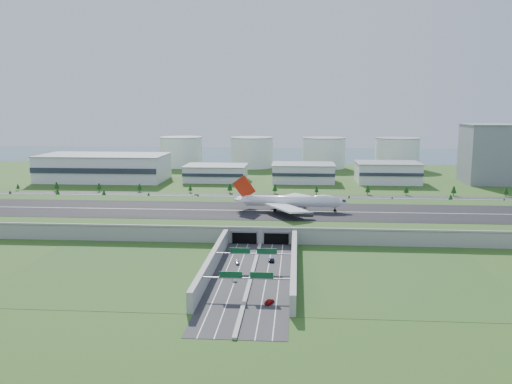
# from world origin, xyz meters

# --- Properties ---
(ground) EXTENTS (1200.00, 1200.00, 0.00)m
(ground) POSITION_xyz_m (0.00, 0.00, 0.00)
(ground) COLOR #204716
(ground) RESTS_ON ground
(airfield_deck) EXTENTS (520.00, 100.00, 9.20)m
(airfield_deck) POSITION_xyz_m (0.00, -0.09, 4.12)
(airfield_deck) COLOR gray
(airfield_deck) RESTS_ON ground
(underpass_road) EXTENTS (38.80, 120.40, 8.00)m
(underpass_road) POSITION_xyz_m (0.00, -99.42, 3.43)
(underpass_road) COLOR #28282B
(underpass_road) RESTS_ON ground
(sign_gantry_near) EXTENTS (38.70, 0.70, 9.80)m
(sign_gantry_near) POSITION_xyz_m (0.00, -95.04, 6.95)
(sign_gantry_near) COLOR gray
(sign_gantry_near) RESTS_ON ground
(sign_gantry_far) EXTENTS (38.70, 0.70, 9.80)m
(sign_gantry_far) POSITION_xyz_m (0.00, -130.04, 6.95)
(sign_gantry_far) COLOR gray
(sign_gantry_far) RESTS_ON ground
(north_expressway) EXTENTS (560.00, 36.00, 0.12)m
(north_expressway) POSITION_xyz_m (0.00, 95.00, 0.06)
(north_expressway) COLOR #28282B
(north_expressway) RESTS_ON ground
(tree_row) EXTENTS (502.22, 48.62, 8.43)m
(tree_row) POSITION_xyz_m (-0.80, 96.00, 4.65)
(tree_row) COLOR #3D2819
(tree_row) RESTS_ON ground
(hangar_west) EXTENTS (120.00, 60.00, 25.00)m
(hangar_west) POSITION_xyz_m (-170.00, 185.00, 12.50)
(hangar_west) COLOR silver
(hangar_west) RESTS_ON ground
(hangar_mid_a) EXTENTS (58.00, 42.00, 15.00)m
(hangar_mid_a) POSITION_xyz_m (-60.00, 190.00, 7.50)
(hangar_mid_a) COLOR silver
(hangar_mid_a) RESTS_ON ground
(hangar_mid_b) EXTENTS (58.00, 42.00, 17.00)m
(hangar_mid_b) POSITION_xyz_m (25.00, 190.00, 8.50)
(hangar_mid_b) COLOR silver
(hangar_mid_b) RESTS_ON ground
(hangar_mid_c) EXTENTS (58.00, 42.00, 19.00)m
(hangar_mid_c) POSITION_xyz_m (105.00, 190.00, 9.50)
(hangar_mid_c) COLOR silver
(hangar_mid_c) RESTS_ON ground
(office_tower) EXTENTS (46.00, 46.00, 55.00)m
(office_tower) POSITION_xyz_m (200.00, 195.00, 27.50)
(office_tower) COLOR gray
(office_tower) RESTS_ON ground
(fuel_tank_a) EXTENTS (50.00, 50.00, 35.00)m
(fuel_tank_a) POSITION_xyz_m (-120.00, 310.00, 17.50)
(fuel_tank_a) COLOR white
(fuel_tank_a) RESTS_ON ground
(fuel_tank_b) EXTENTS (50.00, 50.00, 35.00)m
(fuel_tank_b) POSITION_xyz_m (-35.00, 310.00, 17.50)
(fuel_tank_b) COLOR white
(fuel_tank_b) RESTS_ON ground
(fuel_tank_c) EXTENTS (50.00, 50.00, 35.00)m
(fuel_tank_c) POSITION_xyz_m (50.00, 310.00, 17.50)
(fuel_tank_c) COLOR white
(fuel_tank_c) RESTS_ON ground
(fuel_tank_d) EXTENTS (50.00, 50.00, 35.00)m
(fuel_tank_d) POSITION_xyz_m (135.00, 310.00, 17.50)
(fuel_tank_d) COLOR white
(fuel_tank_d) RESTS_ON ground
(bay_water) EXTENTS (1200.00, 260.00, 0.06)m
(bay_water) POSITION_xyz_m (0.00, 480.00, 0.03)
(bay_water) COLOR #385C6B
(bay_water) RESTS_ON ground
(boeing_747) EXTENTS (72.35, 68.32, 22.36)m
(boeing_747) POSITION_xyz_m (15.48, 1.61, 14.32)
(boeing_747) COLOR white
(boeing_747) RESTS_ON airfield_deck
(car_0) EXTENTS (2.91, 5.20, 1.67)m
(car_0) POSITION_xyz_m (-8.09, -87.65, 0.96)
(car_0) COLOR #ABAAAF
(car_0) RESTS_ON ground
(car_1) EXTENTS (3.07, 5.24, 1.63)m
(car_1) POSITION_xyz_m (-6.77, -112.04, 0.94)
(car_1) COLOR white
(car_1) RESTS_ON ground
(car_2) EXTENTS (2.63, 5.63, 1.56)m
(car_2) POSITION_xyz_m (7.50, -82.55, 0.90)
(car_2) COLOR #0D1944
(car_2) RESTS_ON ground
(car_3) EXTENTS (4.09, 6.01, 1.62)m
(car_3) POSITION_xyz_m (9.38, -137.48, 0.93)
(car_3) COLOR #AF1012
(car_3) RESTS_ON ground
(car_4) EXTENTS (5.25, 3.67, 1.66)m
(car_4) POSITION_xyz_m (-130.90, 88.98, 0.95)
(car_4) COLOR #545459
(car_4) RESTS_ON ground
(car_5) EXTENTS (5.05, 2.58, 1.59)m
(car_5) POSITION_xyz_m (36.01, 104.03, 0.91)
(car_5) COLOR black
(car_5) RESTS_ON ground
(car_7) EXTENTS (5.76, 3.86, 1.55)m
(car_7) POSITION_xyz_m (-64.30, 102.09, 0.89)
(car_7) COLOR white
(car_7) RESTS_ON ground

